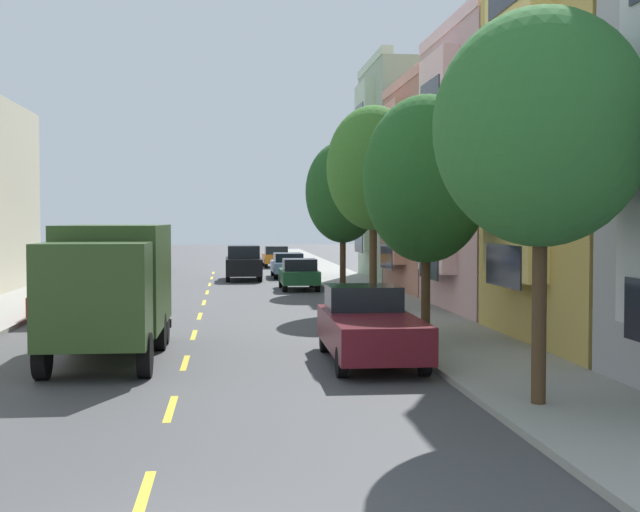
{
  "coord_description": "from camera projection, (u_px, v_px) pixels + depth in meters",
  "views": [
    {
      "loc": [
        1.06,
        -8.57,
        3.34
      ],
      "look_at": [
        3.82,
        18.26,
        2.23
      ],
      "focal_mm": 49.23,
      "sensor_mm": 36.0,
      "label": 1
    }
  ],
  "objects": [
    {
      "name": "parked_hatchback_navy",
      "position": [
        144.0,
        260.0,
        56.27
      ],
      "size": [
        1.84,
        4.04,
        1.5
      ],
      "color": "navy",
      "rests_on": "ground_plane"
    },
    {
      "name": "street_tree_nearest",
      "position": [
        541.0,
        128.0,
        15.09
      ],
      "size": [
        3.73,
        3.73,
        6.86
      ],
      "color": "#47331E",
      "rests_on": "sidewalk_right"
    },
    {
      "name": "parked_hatchback_white",
      "position": [
        97.0,
        282.0,
        36.26
      ],
      "size": [
        1.86,
        4.05,
        1.5
      ],
      "color": "silver",
      "rests_on": "ground_plane"
    },
    {
      "name": "townhouse_third_rose",
      "position": [
        581.0,
        175.0,
        31.77
      ],
      "size": [
        10.94,
        8.35,
        10.36
      ],
      "color": "#CC9E9E",
      "rests_on": "ground_plane"
    },
    {
      "name": "parked_hatchback_forest",
      "position": [
        299.0,
        274.0,
        41.83
      ],
      "size": [
        1.76,
        4.01,
        1.5
      ],
      "color": "#194C28",
      "rests_on": "ground_plane"
    },
    {
      "name": "sidewalk_right",
      "position": [
        374.0,
        297.0,
        37.1
      ],
      "size": [
        3.2,
        120.0,
        0.14
      ],
      "primitive_type": "cube",
      "color": "#99968E",
      "rests_on": "ground_plane"
    },
    {
      "name": "parked_pickup_burgundy",
      "position": [
        369.0,
        327.0,
        20.6
      ],
      "size": [
        2.04,
        5.31,
        1.73
      ],
      "color": "maroon",
      "rests_on": "ground_plane"
    },
    {
      "name": "parked_hatchback_orange",
      "position": [
        276.0,
        257.0,
        61.73
      ],
      "size": [
        1.79,
        4.02,
        1.5
      ],
      "color": "orange",
      "rests_on": "ground_plane"
    },
    {
      "name": "street_tree_farthest",
      "position": [
        343.0,
        192.0,
        41.56
      ],
      "size": [
        3.56,
        3.56,
        6.94
      ],
      "color": "#47331E",
      "rests_on": "sidewalk_right"
    },
    {
      "name": "townhouse_fourth_terracotta",
      "position": [
        510.0,
        191.0,
        40.3
      ],
      "size": [
        11.18,
        8.35,
        9.71
      ],
      "color": "#B27560",
      "rests_on": "ground_plane"
    },
    {
      "name": "delivery_box_truck",
      "position": [
        112.0,
        282.0,
        21.19
      ],
      "size": [
        2.41,
        7.15,
        3.21
      ],
      "color": "#2D471E",
      "rests_on": "ground_plane"
    },
    {
      "name": "parked_hatchback_red",
      "position": [
        67.0,
        298.0,
        29.03
      ],
      "size": [
        1.78,
        4.02,
        1.5
      ],
      "color": "#AD1E1E",
      "rests_on": "ground_plane"
    },
    {
      "name": "lane_centerline_dashes",
      "position": [
        202.0,
        309.0,
        32.9
      ],
      "size": [
        0.14,
        47.2,
        0.01
      ],
      "color": "yellow",
      "rests_on": "ground_plane"
    },
    {
      "name": "street_tree_second",
      "position": [
        426.0,
        179.0,
        23.93
      ],
      "size": [
        3.48,
        3.48,
        6.63
      ],
      "color": "#47331E",
      "rests_on": "sidewalk_right"
    },
    {
      "name": "moving_black_sedan",
      "position": [
        244.0,
        262.0,
        48.6
      ],
      "size": [
        1.95,
        4.8,
        1.93
      ],
      "color": "black",
      "rests_on": "ground_plane"
    },
    {
      "name": "sidewalk_left",
      "position": [
        29.0,
        300.0,
        35.65
      ],
      "size": [
        3.2,
        120.0,
        0.14
      ],
      "primitive_type": "cube",
      "color": "#99968E",
      "rests_on": "ground_plane"
    },
    {
      "name": "townhouse_fifth_sage",
      "position": [
        490.0,
        175.0,
        48.91
      ],
      "size": [
        14.42,
        8.35,
        12.1
      ],
      "color": "#99AD8E",
      "rests_on": "ground_plane"
    },
    {
      "name": "ground_plane",
      "position": [
        206.0,
        296.0,
        38.37
      ],
      "size": [
        160.0,
        160.0,
        0.0
      ],
      "primitive_type": "plane",
      "color": "#424244"
    },
    {
      "name": "parked_sedan_silver",
      "position": [
        117.0,
        272.0,
        43.32
      ],
      "size": [
        1.93,
        4.55,
        1.43
      ],
      "color": "#B2B5BA",
      "rests_on": "ground_plane"
    },
    {
      "name": "street_tree_third",
      "position": [
        373.0,
        168.0,
        32.71
      ],
      "size": [
        3.52,
        3.52,
        7.48
      ],
      "color": "#47331E",
      "rests_on": "sidewalk_right"
    },
    {
      "name": "parked_sedan_sky",
      "position": [
        288.0,
        265.0,
        50.72
      ],
      "size": [
        1.84,
        4.52,
        1.43
      ],
      "color": "#7A9EC6",
      "rests_on": "ground_plane"
    }
  ]
}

